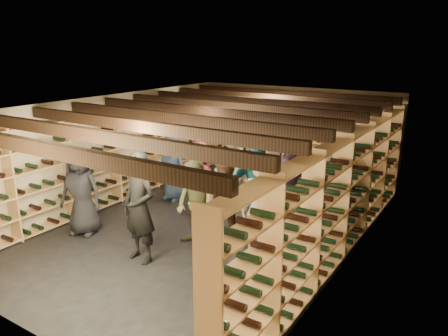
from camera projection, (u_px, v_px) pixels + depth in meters
ground at (210, 225)px, 8.71m from camera, size 8.00×8.00×0.00m
walls at (209, 167)px, 8.38m from camera, size 5.52×8.02×2.40m
ceiling at (209, 104)px, 8.05m from camera, size 5.50×8.00×0.01m
ceiling_joists at (209, 112)px, 8.09m from camera, size 5.40×7.12×0.18m
wine_rack_left at (115, 155)px, 9.75m from camera, size 0.32×7.50×2.15m
wine_rack_right at (340, 198)px, 7.08m from camera, size 0.32×7.50×2.15m
wine_rack_back at (292, 138)px, 11.52m from camera, size 4.70×0.30×2.15m
crate_stack_left at (265, 174)px, 10.59m from camera, size 0.59×0.50×0.85m
crate_stack_right at (241, 180)px, 10.68m from camera, size 0.59×0.49×0.51m
crate_loose at (309, 191)px, 10.43m from camera, size 0.51×0.34×0.17m
person_0 at (81, 192)px, 8.11m from camera, size 0.94×0.75×1.67m
person_1 at (139, 208)px, 7.06m from camera, size 0.72×0.51×1.85m
person_2 at (196, 205)px, 7.55m from camera, size 0.90×0.78×1.59m
person_3 at (266, 190)px, 8.21m from camera, size 1.21×0.89×1.67m
person_4 at (256, 192)px, 7.69m from camera, size 1.13×0.50×1.91m
person_5 at (199, 179)px, 8.90m from camera, size 1.57×1.07×1.63m
person_6 at (173, 167)px, 9.95m from camera, size 0.80×0.58×1.53m
person_7 at (260, 211)px, 7.06m from camera, size 0.72×0.56×1.75m
person_8 at (227, 204)px, 7.52m from camera, size 0.97×0.87×1.63m
person_9 at (233, 167)px, 9.36m from camera, size 1.37×1.04×1.88m
person_11 at (289, 174)px, 8.96m from camera, size 1.73×0.80×1.80m
person_12 at (335, 194)px, 8.15m from camera, size 0.79×0.55×1.56m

